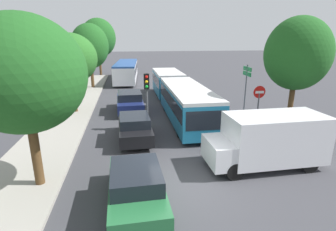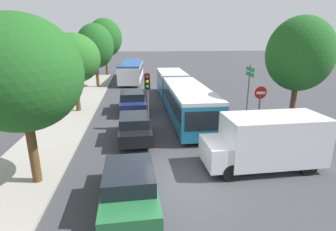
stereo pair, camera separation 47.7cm
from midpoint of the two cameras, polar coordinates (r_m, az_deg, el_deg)
ground_plane at (r=10.27m, az=4.09°, el=-15.14°), size 200.00×200.00×0.00m
kerb_strip_left at (r=22.50m, az=-18.30°, el=2.08°), size 3.20×35.71×0.14m
articulated_bus at (r=20.47m, az=3.26°, el=5.19°), size 2.48×15.70×2.33m
city_bus_rear at (r=34.49m, az=-7.45°, el=9.81°), size 3.21×11.19×2.38m
queued_car_green at (r=8.97m, az=-6.82°, el=-14.97°), size 1.82×4.10×1.41m
queued_car_black at (r=14.42m, az=-6.38°, el=-2.48°), size 1.78×4.01×1.38m
queued_car_navy at (r=19.99m, az=-7.11°, el=3.11°), size 1.95×4.40×1.51m
white_van at (r=11.89m, az=21.89°, el=-5.09°), size 5.04×2.08×2.31m
traffic_light at (r=15.43m, az=-3.61°, el=5.77°), size 0.35×0.38×3.40m
no_entry_sign at (r=15.58m, az=20.14°, el=2.54°), size 0.70×0.08×2.82m
direction_sign_post at (r=19.33m, az=17.96°, el=7.37°), size 0.16×1.40×3.60m
tree_left_near at (r=10.14m, az=-28.22°, el=7.95°), size 4.14×4.14×6.22m
tree_left_mid at (r=20.14m, az=-19.19°, el=11.44°), size 3.74×3.74×5.74m
tree_left_far at (r=29.86m, az=-15.12°, el=14.38°), size 3.95×3.95×6.85m
tree_left_distant at (r=39.97m, az=-13.27°, el=15.92°), size 4.88×4.88×8.04m
tree_right_near at (r=15.83m, az=27.55°, el=11.73°), size 3.45×3.45×6.51m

